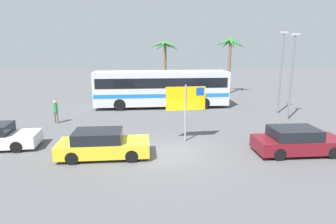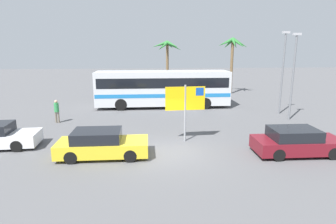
% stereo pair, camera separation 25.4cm
% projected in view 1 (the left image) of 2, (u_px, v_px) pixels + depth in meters
% --- Properties ---
extents(ground, '(120.00, 120.00, 0.00)m').
position_uv_depth(ground, '(168.00, 153.00, 14.03)').
color(ground, '#565659').
extents(bus_front_coach, '(11.59, 2.65, 3.17)m').
position_uv_depth(bus_front_coach, '(161.00, 87.00, 24.68)').
color(bus_front_coach, silver).
rests_on(bus_front_coach, ground).
extents(ferry_sign, '(2.20, 0.17, 3.20)m').
position_uv_depth(ferry_sign, '(187.00, 101.00, 15.39)').
color(ferry_sign, gray).
rests_on(ferry_sign, ground).
extents(car_maroon, '(4.30, 1.83, 1.32)m').
position_uv_depth(car_maroon, '(297.00, 141.00, 13.89)').
color(car_maroon, maroon).
rests_on(car_maroon, ground).
extents(car_yellow, '(4.32, 1.76, 1.32)m').
position_uv_depth(car_yellow, '(102.00, 144.00, 13.43)').
color(car_yellow, yellow).
rests_on(car_yellow, ground).
extents(pedestrian_near_sign, '(0.32, 0.32, 1.63)m').
position_uv_depth(pedestrian_near_sign, '(55.00, 110.00, 19.44)').
color(pedestrian_near_sign, '#706656').
rests_on(pedestrian_near_sign, ground).
extents(lamp_post_left_side, '(0.56, 0.20, 6.17)m').
position_uv_depth(lamp_post_left_side, '(292.00, 73.00, 19.98)').
color(lamp_post_left_side, slate).
rests_on(lamp_post_left_side, ground).
extents(lamp_post_right_side, '(0.56, 0.20, 6.38)m').
position_uv_depth(lamp_post_right_side, '(281.00, 69.00, 21.83)').
color(lamp_post_right_side, slate).
rests_on(lamp_post_right_side, ground).
extents(palm_tree_seaside, '(3.59, 3.39, 5.99)m').
position_uv_depth(palm_tree_seaside, '(165.00, 50.00, 32.89)').
color(palm_tree_seaside, brown).
rests_on(palm_tree_seaside, ground).
extents(palm_tree_inland, '(3.36, 3.43, 6.29)m').
position_uv_depth(palm_tree_inland, '(230.00, 48.00, 31.42)').
color(palm_tree_inland, brown).
rests_on(palm_tree_inland, ground).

